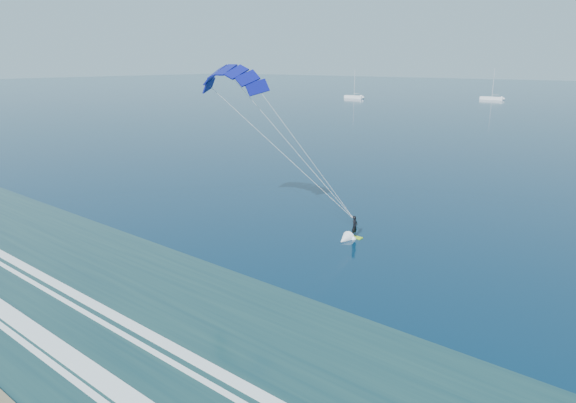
{
  "coord_description": "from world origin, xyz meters",
  "views": [
    {
      "loc": [
        28.62,
        -5.45,
        15.0
      ],
      "look_at": [
        2.87,
        25.58,
        3.92
      ],
      "focal_mm": 32.0,
      "sensor_mm": 36.0,
      "label": 1
    }
  ],
  "objects": [
    {
      "name": "kitesurfer_rig",
      "position": [
        0.82,
        28.19,
        8.14
      ],
      "size": [
        15.28,
        7.71,
        15.78
      ],
      "color": "#A2D919",
      "rests_on": "ground"
    },
    {
      "name": "sailboat_0",
      "position": [
        -88.13,
        178.04,
        0.68
      ],
      "size": [
        8.32,
        2.4,
        11.37
      ],
      "color": "white",
      "rests_on": "ground"
    },
    {
      "name": "sailboat_1",
      "position": [
        -41.57,
        206.54,
        0.69
      ],
      "size": [
        8.89,
        2.4,
        12.19
      ],
      "color": "white",
      "rests_on": "ground"
    }
  ]
}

